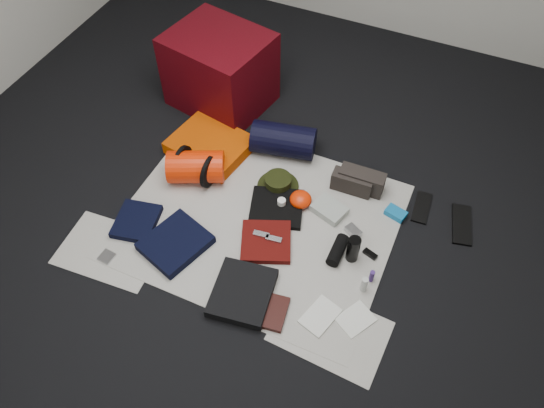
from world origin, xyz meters
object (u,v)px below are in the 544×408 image
at_px(stuff_sack, 196,167).
at_px(paperback_book, 274,312).
at_px(red_cabinet, 220,70).
at_px(navy_duffel, 283,140).
at_px(sleeping_pad, 210,145).
at_px(compact_camera, 353,231).
at_px(water_bottle, 353,249).

height_order(stuff_sack, paperback_book, stuff_sack).
height_order(red_cabinet, navy_duffel, red_cabinet).
bearing_deg(sleeping_pad, red_cabinet, 108.37).
bearing_deg(compact_camera, water_bottle, -45.73).
distance_m(stuff_sack, navy_duffel, 0.60).
relative_size(sleeping_pad, navy_duffel, 1.19).
xyz_separation_m(red_cabinet, sleeping_pad, (0.16, -0.49, -0.22)).
bearing_deg(sleeping_pad, navy_duffel, 22.06).
xyz_separation_m(red_cabinet, water_bottle, (1.31, -0.92, -0.17)).
bearing_deg(navy_duffel, red_cabinet, 142.03).
distance_m(red_cabinet, compact_camera, 1.49).
bearing_deg(compact_camera, stuff_sack, -151.96).
height_order(sleeping_pad, water_bottle, water_bottle).
xyz_separation_m(water_bottle, compact_camera, (-0.05, 0.17, -0.07)).
height_order(stuff_sack, water_bottle, stuff_sack).
bearing_deg(paperback_book, water_bottle, 54.05).
bearing_deg(stuff_sack, red_cabinet, 105.21).
relative_size(sleeping_pad, compact_camera, 5.08).
height_order(water_bottle, paperback_book, water_bottle).
bearing_deg(sleeping_pad, compact_camera, -13.45).
height_order(sleeping_pad, compact_camera, sleeping_pad).
bearing_deg(water_bottle, sleeping_pad, 159.49).
relative_size(stuff_sack, navy_duffel, 0.85).
xyz_separation_m(water_bottle, paperback_book, (-0.27, -0.51, -0.08)).
xyz_separation_m(navy_duffel, paperback_book, (0.43, -1.12, -0.09)).
distance_m(red_cabinet, stuff_sack, 0.79).
xyz_separation_m(stuff_sack, paperback_book, (0.84, -0.68, -0.09)).
distance_m(red_cabinet, navy_duffel, 0.70).
bearing_deg(red_cabinet, navy_duffel, -15.11).
bearing_deg(compact_camera, sleeping_pad, -165.03).
bearing_deg(paperback_book, navy_duffel, 102.78).
xyz_separation_m(red_cabinet, navy_duffel, (0.62, -0.30, -0.16)).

